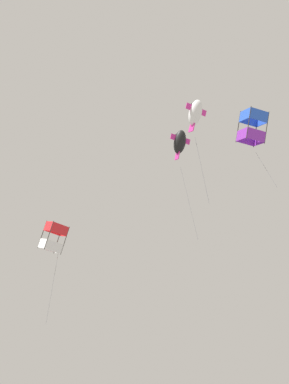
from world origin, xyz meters
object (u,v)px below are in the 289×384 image
kite_box_mid_left (54,238)px  kite_fish_upper_right (195,113)px  kite_box_near_left (252,127)px  kite_fish_near_right (180,142)px

kite_box_mid_left → kite_fish_upper_right: bearing=-87.4°
kite_box_near_left → kite_fish_upper_right: bearing=-151.6°
kite_box_near_left → kite_fish_near_right: 4.59m
kite_box_mid_left → kite_box_near_left: kite_box_near_left is taller
kite_box_mid_left → kite_box_near_left: 13.93m
kite_box_mid_left → kite_fish_near_right: size_ratio=0.86×
kite_box_near_left → kite_box_mid_left: bearing=135.8°
kite_box_near_left → kite_fish_upper_right: 7.09m
kite_fish_near_right → kite_fish_upper_right: (5.96, 2.68, -3.84)m
kite_box_mid_left → kite_fish_upper_right: size_ratio=1.15×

